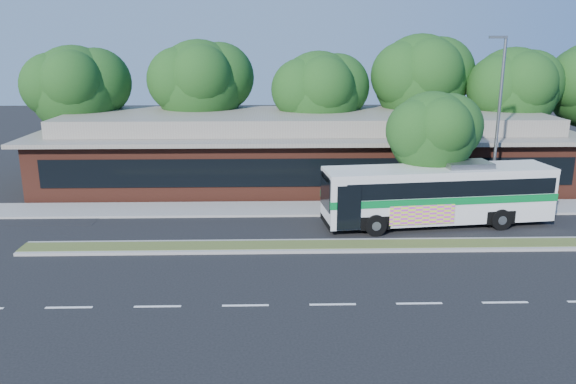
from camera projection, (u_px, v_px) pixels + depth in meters
name	position (u px, v px, depth m)	size (l,w,h in m)	color
ground	(321.00, 252.00, 24.12)	(120.00, 120.00, 0.00)	black
median_strip	(320.00, 246.00, 24.69)	(26.00, 1.10, 0.15)	#3B4C20
sidewalk	(311.00, 209.00, 30.29)	(44.00, 2.60, 0.12)	gray
parking_lot	(5.00, 194.00, 33.34)	(14.00, 12.00, 0.01)	black
plaza_building	(305.00, 149.00, 36.13)	(33.20, 11.20, 4.45)	#58271B
lamp_post	(498.00, 119.00, 28.90)	(0.93, 0.18, 9.07)	slate
tree_bg_a	(82.00, 88.00, 36.89)	(6.47, 5.80, 8.63)	black
tree_bg_b	(206.00, 82.00, 37.99)	(6.69, 6.00, 9.00)	black
tree_bg_c	(324.00, 92.00, 37.35)	(6.24, 5.60, 8.26)	black
tree_bg_d	(426.00, 78.00, 38.30)	(6.91, 6.20, 9.37)	black
tree_bg_e	(518.00, 89.00, 37.64)	(6.47, 5.80, 8.50)	black
transit_bus	(439.00, 190.00, 27.37)	(11.41, 3.71, 3.15)	silver
sedan	(125.00, 185.00, 32.79)	(1.97, 4.85, 1.41)	#A4A6AB
sidewalk_tree	(438.00, 132.00, 28.39)	(4.82, 4.33, 6.41)	black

